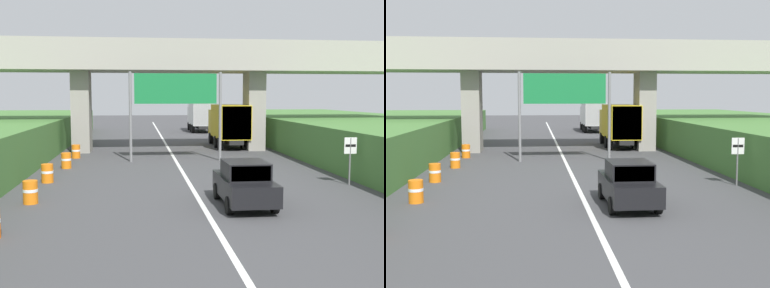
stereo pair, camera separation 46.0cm
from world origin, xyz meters
The scene contains 11 objects.
lane_centre_stripe centered at (0.00, 26.36, 0.00)m, with size 0.20×92.72×0.01m, color white.
overpass_bridge centered at (0.00, 32.95, 6.20)m, with size 40.00×4.80×8.16m.
overhead_highway_sign centered at (0.00, 27.09, 4.21)m, with size 5.88×0.18×5.66m.
speed_limit_sign centered at (7.40, 18.03, 1.48)m, with size 0.60×0.08×2.23m.
truck_white centered at (4.84, 52.13, 1.93)m, with size 2.44×7.30×3.44m.
truck_yellow centered at (4.92, 35.11, 1.93)m, with size 2.44×7.30×3.44m.
car_black centered at (1.56, 14.42, 0.86)m, with size 1.86×4.10×1.72m.
construction_barrel_2 centered at (-6.55, 15.73, 0.46)m, with size 0.57×0.57×0.90m.
construction_barrel_3 centered at (-6.74, 20.24, 0.46)m, with size 0.57×0.57×0.90m.
construction_barrel_4 centered at (-6.51, 24.75, 0.46)m, with size 0.57×0.57×0.90m.
construction_barrel_5 centered at (-6.53, 29.26, 0.46)m, with size 0.57×0.57×0.90m.
Camera 2 is at (-1.96, -2.89, 4.14)m, focal length 44.34 mm.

